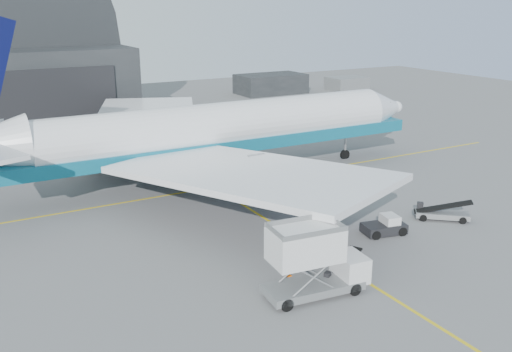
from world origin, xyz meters
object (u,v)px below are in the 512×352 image
airliner (206,132)px  pushback_tug (385,227)px  belt_loader_a (344,273)px  belt_loader_b (442,213)px  catering_truck (313,261)px

airliner → pushback_tug: (6.71, -20.54, -4.76)m
belt_loader_a → belt_loader_b: bearing=-11.1°
catering_truck → belt_loader_a: catering_truck is taller
catering_truck → belt_loader_b: bearing=23.3°
airliner → catering_truck: size_ratio=7.65×
belt_loader_b → pushback_tug: bearing=-139.9°
pushback_tug → airliner: bearing=119.5°
belt_loader_b → belt_loader_a: bearing=-121.1°
airliner → belt_loader_b: bearing=-57.3°
catering_truck → airliner: bearing=86.1°
airliner → pushback_tug: bearing=-71.9°
pushback_tug → belt_loader_a: (-8.14, -4.93, -0.09)m
airliner → belt_loader_a: airliner is taller
catering_truck → belt_loader_b: (17.74, 5.56, -1.83)m
airliner → belt_loader_b: 24.91m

